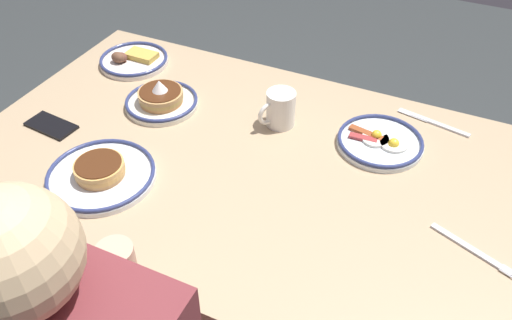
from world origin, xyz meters
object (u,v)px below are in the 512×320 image
(plate_center_pancakes, at_px, (161,100))
(butter_knife, at_px, (433,122))
(plate_near_main, at_px, (380,142))
(plate_far_side, at_px, (101,174))
(coffee_mug, at_px, (280,109))
(fork_near, at_px, (472,250))
(cell_phone, at_px, (51,126))
(plate_far_companion, at_px, (133,60))

(plate_center_pancakes, relative_size, butter_knife, 1.02)
(plate_near_main, height_order, plate_far_side, plate_far_side)
(coffee_mug, distance_m, fork_near, 0.61)
(fork_near, distance_m, butter_knife, 0.46)
(coffee_mug, bearing_deg, butter_knife, -154.60)
(cell_phone, distance_m, fork_near, 1.13)
(plate_near_main, bearing_deg, plate_center_pancakes, 8.17)
(plate_center_pancakes, bearing_deg, plate_near_main, -171.83)
(coffee_mug, distance_m, cell_phone, 0.64)
(plate_far_side, xyz_separation_m, fork_near, (-0.87, -0.15, -0.01))
(butter_knife, bearing_deg, cell_phone, 25.91)
(fork_near, bearing_deg, plate_near_main, -44.16)
(plate_near_main, xyz_separation_m, coffee_mug, (0.28, 0.03, 0.04))
(plate_center_pancakes, distance_m, coffee_mug, 0.36)
(fork_near, bearing_deg, coffee_mug, -23.55)
(plate_far_side, xyz_separation_m, coffee_mug, (-0.31, -0.40, 0.04))
(plate_far_companion, bearing_deg, cell_phone, 88.66)
(plate_far_side, relative_size, fork_near, 1.42)
(plate_center_pancakes, height_order, fork_near, plate_center_pancakes)
(fork_near, height_order, butter_knife, same)
(plate_far_side, distance_m, fork_near, 0.88)
(plate_near_main, bearing_deg, fork_near, 135.84)
(plate_near_main, distance_m, plate_center_pancakes, 0.64)
(plate_far_side, bearing_deg, fork_near, -169.96)
(plate_near_main, xyz_separation_m, butter_knife, (-0.11, -0.16, -0.01))
(plate_center_pancakes, bearing_deg, butter_knife, -161.28)
(plate_near_main, height_order, plate_far_companion, plate_far_companion)
(plate_center_pancakes, xyz_separation_m, plate_far_side, (-0.04, 0.33, -0.00))
(plate_near_main, xyz_separation_m, plate_far_side, (0.59, 0.42, 0.00))
(fork_near, bearing_deg, plate_far_side, 10.04)
(cell_phone, bearing_deg, plate_near_main, -154.56)
(plate_far_companion, bearing_deg, coffee_mug, 169.88)
(coffee_mug, bearing_deg, plate_center_pancakes, 10.51)
(plate_center_pancakes, xyz_separation_m, coffee_mug, (-0.35, -0.06, 0.03))
(plate_far_companion, height_order, fork_near, plate_far_companion)
(butter_knife, bearing_deg, plate_far_side, 39.69)
(plate_near_main, distance_m, fork_near, 0.39)
(plate_far_companion, height_order, cell_phone, plate_far_companion)
(plate_near_main, height_order, butter_knife, plate_near_main)
(plate_far_side, relative_size, butter_knife, 1.29)
(plate_far_side, bearing_deg, cell_phone, -23.61)
(plate_far_companion, distance_m, butter_knife, 0.96)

